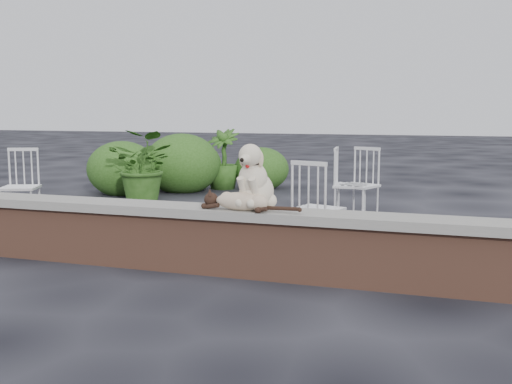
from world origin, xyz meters
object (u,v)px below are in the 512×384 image
(potted_plant_a, at_px, (145,166))
(chair_a, at_px, (20,186))
(chair_e, at_px, (350,184))
(cat, at_px, (242,200))
(chair_d, at_px, (358,184))
(chair_c, at_px, (318,208))
(dog, at_px, (257,175))
(potted_plant_b, at_px, (223,159))

(potted_plant_a, bearing_deg, chair_a, -107.86)
(chair_e, bearing_deg, cat, 166.14)
(chair_a, bearing_deg, chair_e, -1.73)
(chair_d, relative_size, chair_c, 1.00)
(chair_d, height_order, chair_c, same)
(chair_c, height_order, potted_plant_a, potted_plant_a)
(cat, distance_m, chair_a, 3.77)
(chair_c, bearing_deg, dog, 82.98)
(cat, distance_m, chair_e, 2.99)
(chair_c, bearing_deg, chair_e, -74.12)
(chair_e, height_order, chair_c, same)
(cat, bearing_deg, chair_d, 87.67)
(chair_e, xyz_separation_m, chair_c, (-0.01, -1.96, 0.00))
(cat, bearing_deg, potted_plant_b, 120.96)
(cat, bearing_deg, chair_e, 89.51)
(cat, relative_size, chair_c, 1.10)
(chair_d, height_order, chair_e, same)
(chair_a, bearing_deg, potted_plant_a, 49.72)
(chair_e, distance_m, potted_plant_b, 3.58)
(chair_e, bearing_deg, chair_a, 105.51)
(chair_a, distance_m, potted_plant_a, 2.14)
(chair_d, height_order, chair_a, same)
(cat, height_order, chair_d, chair_d)
(cat, xyz_separation_m, potted_plant_b, (-2.23, 5.32, -0.13))
(dog, xyz_separation_m, cat, (-0.08, -0.15, -0.20))
(potted_plant_b, bearing_deg, chair_d, -40.22)
(potted_plant_b, bearing_deg, cat, -67.23)
(chair_d, distance_m, chair_e, 0.10)
(chair_d, distance_m, potted_plant_b, 3.65)
(potted_plant_a, bearing_deg, cat, -51.20)
(potted_plant_a, bearing_deg, chair_d, -9.06)
(cat, bearing_deg, chair_a, 165.28)
(cat, height_order, potted_plant_b, potted_plant_b)
(cat, relative_size, potted_plant_a, 0.92)
(dog, bearing_deg, chair_e, 90.66)
(cat, height_order, chair_e, chair_e)
(chair_d, bearing_deg, chair_a, -135.93)
(dog, xyz_separation_m, potted_plant_b, (-2.31, 5.17, -0.32))
(chair_c, bearing_deg, chair_a, 9.21)
(dog, xyz_separation_m, chair_c, (0.36, 0.84, -0.39))
(dog, relative_size, chair_c, 0.61)
(chair_a, relative_size, chair_c, 1.00)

